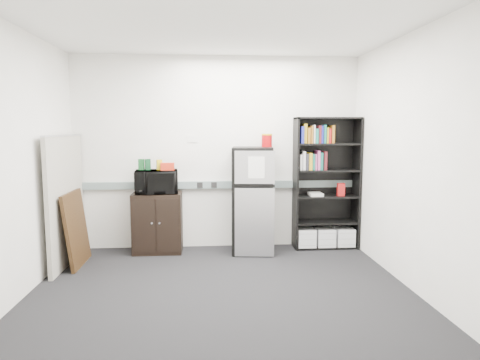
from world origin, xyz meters
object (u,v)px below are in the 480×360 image
(cabinet, at_px, (158,223))
(microwave, at_px, (157,182))
(cubicle_partition, at_px, (66,200))
(bookshelf, at_px, (326,184))
(refrigerator, at_px, (252,200))

(cabinet, xyz_separation_m, microwave, (0.00, -0.02, 0.57))
(cubicle_partition, xyz_separation_m, microwave, (1.07, 0.40, 0.17))
(cubicle_partition, bearing_deg, cabinet, 21.45)
(bookshelf, height_order, cabinet, bookshelf)
(microwave, bearing_deg, refrigerator, -7.79)
(bookshelf, xyz_separation_m, refrigerator, (-1.06, -0.14, -0.19))
(microwave, bearing_deg, bookshelf, -3.01)
(bookshelf, relative_size, refrigerator, 1.28)
(cabinet, relative_size, microwave, 1.46)
(cabinet, height_order, refrigerator, refrigerator)
(cubicle_partition, distance_m, microwave, 1.16)
(microwave, xyz_separation_m, refrigerator, (1.30, -0.06, -0.26))
(refrigerator, bearing_deg, bookshelf, 13.83)
(microwave, height_order, refrigerator, refrigerator)
(cubicle_partition, distance_m, refrigerator, 2.40)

